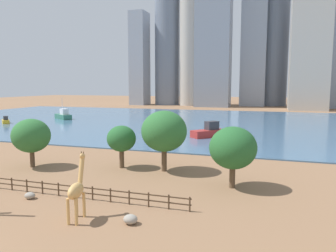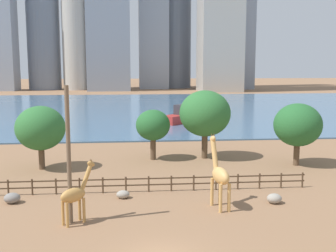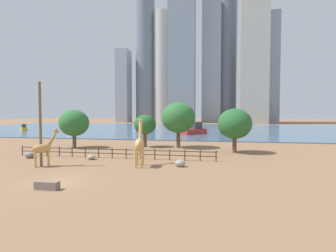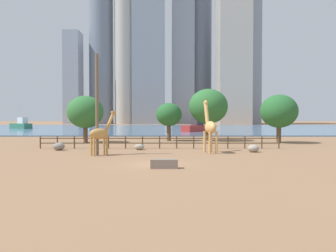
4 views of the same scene
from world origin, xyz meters
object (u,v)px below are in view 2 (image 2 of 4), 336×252
Objects in this scene: tree_left_small at (205,114)px; tree_center_broad at (153,125)px; tree_left_large at (40,128)px; tree_right_tall at (298,125)px; boulder_by_pole at (12,198)px; boat_sailboat at (179,117)px; giraffe_tall at (75,194)px; giraffe_companion at (220,175)px; boulder_small at (274,198)px; boulder_near_fence at (123,194)px; utility_pole at (69,156)px.

tree_center_broad is at bearing -178.56° from tree_left_small.
tree_right_tall is (25.70, -0.77, 0.08)m from tree_left_large.
tree_left_small is (17.04, 13.70, 4.56)m from boulder_by_pole.
tree_center_broad is 27.99m from boat_sailboat.
giraffe_tall is 0.75× the size of tree_center_broad.
tree_center_broad is (6.11, 18.03, 1.81)m from giraffe_tall.
giraffe_companion is at bearing 39.04° from boat_sailboat.
boat_sailboat reaches higher than boulder_small.
giraffe_tall reaches higher than boat_sailboat.
tree_left_small is (16.90, 3.35, 0.87)m from tree_left_large.
boulder_near_fence is at bearing -123.48° from tree_left_small.
boulder_near_fence is 8.25m from boulder_by_pole.
giraffe_tall is 0.59× the size of boat_sailboat.
tree_left_small is at bearing 41.11° from boat_sailboat.
utility_pole is 7.79m from boulder_by_pole.
giraffe_tall is at bearing -40.54° from boulder_by_pole.
tree_left_small is at bearing 11.20° from tree_left_large.
giraffe_companion is at bearing -131.56° from tree_right_tall.
tree_right_tall is at bearing -52.34° from giraffe_companion.
tree_left_small reaches higher than boulder_small.
giraffe_tall is 25.04m from tree_right_tall.
boulder_by_pole is 0.17× the size of boat_sailboat.
utility_pole reaches higher than boulder_near_fence.
tree_left_small is 27.31m from boat_sailboat.
boulder_near_fence is 11.50m from boulder_small.
tree_left_large is (-4.77, 14.78, -0.41)m from utility_pole.
boulder_by_pole is 0.16× the size of tree_left_small.
boulder_near_fence is (-6.97, 2.80, -2.13)m from giraffe_companion.
giraffe_companion is 7.81m from boulder_near_fence.
utility_pole is at bearing -109.68° from tree_center_broad.
tree_left_large reaches higher than boulder_by_pole.
giraffe_companion reaches higher than giraffe_tall.
giraffe_tall is 14.60m from boulder_small.
boulder_small is at bearing -80.94° from tree_left_small.
tree_right_tall is at bearing 33.79° from utility_pole.
boulder_by_pole is 0.19× the size of tree_right_tall.
boulder_near_fence is 0.92× the size of boulder_small.
boat_sailboat is at bearing 74.46° from utility_pole.
tree_left_small is (11.80, 18.18, 3.02)m from giraffe_tall.
boulder_by_pole is (-8.24, -0.39, 0.08)m from boulder_near_fence.
boulder_by_pole is (-15.21, 2.41, -2.05)m from giraffe_companion.
boulder_small is 0.17× the size of tree_right_tall.
tree_left_large is at bearing 68.38° from giraffe_tall.
boulder_small is at bearing -118.98° from tree_right_tall.
giraffe_companion is at bearing -76.39° from tree_center_broad.
boulder_by_pole reaches higher than boulder_near_fence.
giraffe_tall is 0.64× the size of tree_right_tall.
utility_pole is at bearing 26.50° from boat_sailboat.
boulder_small is (11.28, -2.24, 0.06)m from boulder_near_fence.
utility_pole is at bearing -72.11° from tree_left_large.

